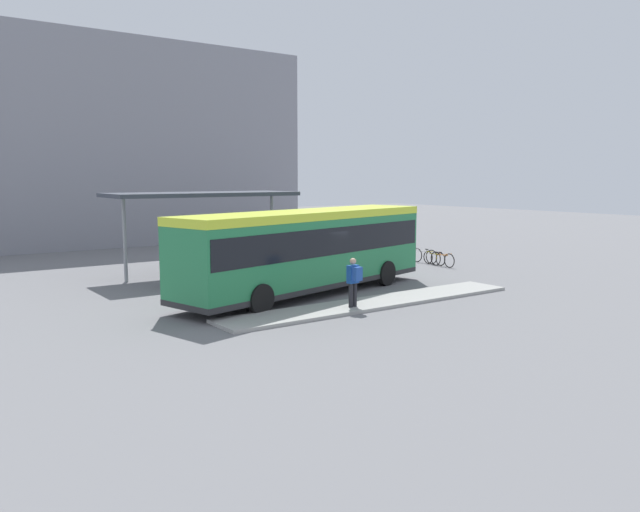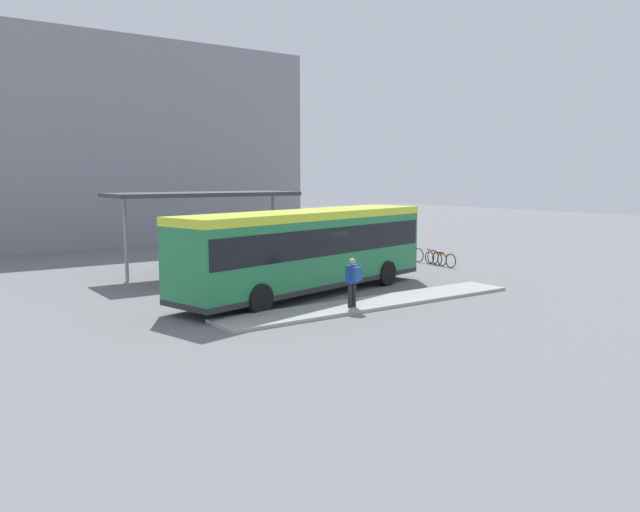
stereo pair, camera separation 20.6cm
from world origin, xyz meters
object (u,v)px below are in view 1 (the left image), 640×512
object	(u,v)px
bicycle_yellow	(434,258)
potted_planter_far_side	(266,264)
bicycle_white	(424,256)
bicycle_orange	(442,259)
pedestrian_waiting	(354,279)
city_bus	(308,246)
potted_planter_near_shelter	(175,270)

from	to	relation	value
bicycle_yellow	potted_planter_far_side	bearing A→B (deg)	86.16
bicycle_white	bicycle_yellow	bearing A→B (deg)	177.62
bicycle_orange	bicycle_yellow	bearing A→B (deg)	170.05
potted_planter_far_side	pedestrian_waiting	bearing A→B (deg)	-96.97
city_bus	potted_planter_far_side	xyz separation A→B (m)	(0.52, 4.05, -1.22)
pedestrian_waiting	potted_planter_far_side	world-z (taller)	pedestrian_waiting
pedestrian_waiting	potted_planter_far_side	bearing A→B (deg)	-14.07
bicycle_yellow	potted_planter_far_side	xyz separation A→B (m)	(-9.54, 1.05, 0.33)
city_bus	bicycle_white	size ratio (longest dim) A/B	6.70
pedestrian_waiting	bicycle_yellow	bearing A→B (deg)	-65.89
pedestrian_waiting	potted_planter_near_shelter	distance (m)	8.40
pedestrian_waiting	potted_planter_near_shelter	size ratio (longest dim) A/B	1.18
city_bus	potted_planter_near_shelter	bearing A→B (deg)	115.02
pedestrian_waiting	bicycle_orange	world-z (taller)	pedestrian_waiting
bicycle_orange	potted_planter_far_side	world-z (taller)	potted_planter_far_side
bicycle_orange	potted_planter_near_shelter	distance (m)	13.66
city_bus	potted_planter_far_side	distance (m)	4.26
city_bus	bicycle_orange	xyz separation A→B (m)	(9.89, 2.26, -1.53)
bicycle_white	potted_planter_near_shelter	xyz separation A→B (m)	(-13.65, 0.68, 0.35)
city_bus	bicycle_white	bearing A→B (deg)	6.32
bicycle_orange	bicycle_yellow	size ratio (longest dim) A/B	1.07
city_bus	bicycle_white	distance (m)	10.84
pedestrian_waiting	potted_planter_far_side	size ratio (longest dim) A/B	1.28
potted_planter_far_side	bicycle_orange	bearing A→B (deg)	-10.84
bicycle_orange	potted_planter_near_shelter	size ratio (longest dim) A/B	1.20
bicycle_white	potted_planter_near_shelter	world-z (taller)	potted_planter_near_shelter
city_bus	bicycle_white	xyz separation A→B (m)	(10.06, 3.74, -1.51)
city_bus	bicycle_orange	distance (m)	10.26
bicycle_white	bicycle_orange	bearing A→B (deg)	170.77
potted_planter_far_side	bicycle_yellow	bearing A→B (deg)	-6.29
bicycle_white	potted_planter_near_shelter	distance (m)	13.67
pedestrian_waiting	bicycle_yellow	distance (m)	12.23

